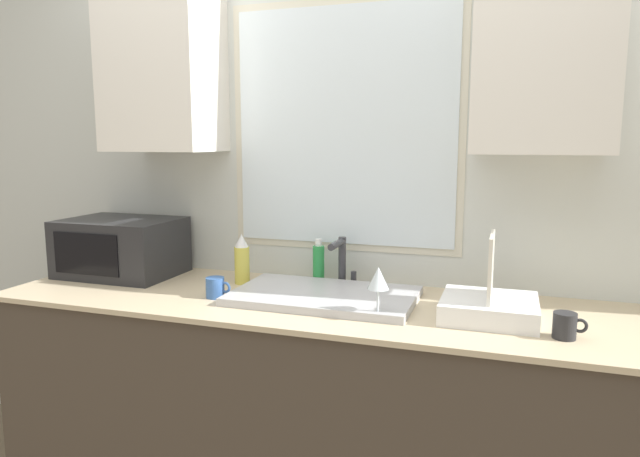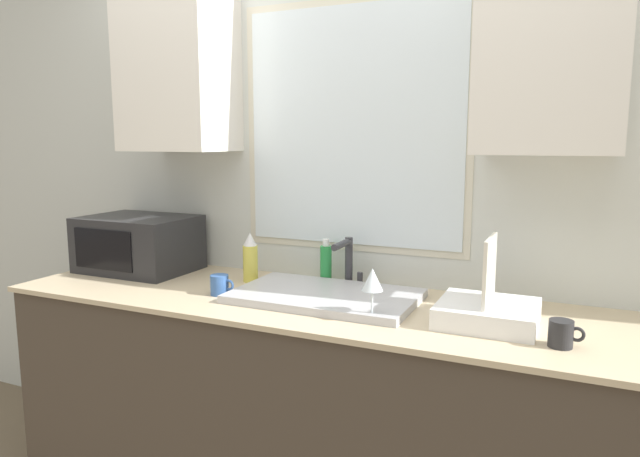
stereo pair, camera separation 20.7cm
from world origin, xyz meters
name	(u,v)px [view 2 (the right image)]	position (x,y,z in m)	size (l,w,h in m)	color
countertop	(319,410)	(0.00, 0.34, 0.44)	(2.51, 0.70, 0.89)	#42382D
wall_back	(352,163)	(0.00, 0.67, 1.39)	(6.00, 0.38, 2.60)	silver
sink_basin	(325,296)	(0.02, 0.35, 0.90)	(0.68, 0.42, 0.03)	#B2B2B7
faucet	(348,258)	(0.02, 0.57, 1.01)	(0.08, 0.17, 0.20)	#333338
microwave	(139,244)	(-0.97, 0.45, 1.01)	(0.49, 0.37, 0.25)	#232326
dish_rack	(488,310)	(0.62, 0.31, 0.93)	(0.31, 0.30, 0.29)	white
spray_bottle	(250,258)	(-0.38, 0.48, 0.99)	(0.06, 0.06, 0.21)	#D8CC4C
soap_bottle	(326,263)	(-0.08, 0.59, 0.97)	(0.05, 0.05, 0.19)	#268C3F
mug_near_sink	(220,285)	(-0.38, 0.25, 0.93)	(0.10, 0.07, 0.08)	#335999
wine_glass	(372,282)	(0.27, 0.17, 1.02)	(0.07, 0.07, 0.18)	silver
mug_by_rack	(562,334)	(0.85, 0.18, 0.93)	(0.10, 0.07, 0.08)	#262628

